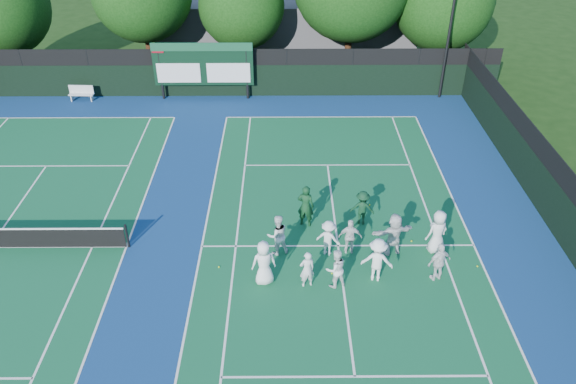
{
  "coord_description": "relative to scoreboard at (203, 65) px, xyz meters",
  "views": [
    {
      "loc": [
        -2.13,
        -16.68,
        14.21
      ],
      "look_at": [
        -2.0,
        3.0,
        1.3
      ],
      "focal_mm": 35.0,
      "sensor_mm": 36.0,
      "label": 1
    }
  ],
  "objects": [
    {
      "name": "tree_e",
      "position": [
        15.11,
        3.99,
        2.56
      ],
      "size": [
        6.34,
        6.34,
        8.09
      ],
      "color": "black",
      "rests_on": "ground"
    },
    {
      "name": "scoreboard",
      "position": [
        0.0,
        0.0,
        0.0
      ],
      "size": [
        6.0,
        0.21,
        3.55
      ],
      "color": "black",
      "rests_on": "ground"
    },
    {
      "name": "player_front_2",
      "position": [
        6.7,
        -16.89,
        -1.39
      ],
      "size": [
        0.95,
        0.85,
        1.6
      ],
      "primitive_type": "imported",
      "rotation": [
        0.0,
        0.0,
        3.51
      ],
      "color": "white",
      "rests_on": "ground"
    },
    {
      "name": "player_front_1",
      "position": [
        5.67,
        -16.87,
        -1.42
      ],
      "size": [
        0.64,
        0.5,
        1.54
      ],
      "primitive_type": "imported",
      "rotation": [
        0.0,
        0.0,
        3.4
      ],
      "color": "white",
      "rests_on": "ground"
    },
    {
      "name": "coach_left",
      "position": [
        5.74,
        -13.13,
        -1.23
      ],
      "size": [
        0.8,
        0.63,
        1.92
      ],
      "primitive_type": "imported",
      "rotation": [
        0.0,
        0.0,
        2.87
      ],
      "color": "#0F391C",
      "rests_on": "ground"
    },
    {
      "name": "near_court",
      "position": [
        7.01,
        -14.59,
        -2.18
      ],
      "size": [
        11.05,
        23.85,
        0.01
      ],
      "color": "#125932",
      "rests_on": "ground"
    },
    {
      "name": "player_front_0",
      "position": [
        4.11,
        -16.69,
        -1.27
      ],
      "size": [
        1.0,
        0.76,
        1.84
      ],
      "primitive_type": "imported",
      "rotation": [
        0.0,
        0.0,
        3.35
      ],
      "color": "white",
      "rests_on": "ground"
    },
    {
      "name": "tennis_ball_3",
      "position": [
        2.34,
        -15.88,
        -2.16
      ],
      "size": [
        0.07,
        0.07,
        0.07
      ],
      "primitive_type": "sphere",
      "color": "#C9E71B",
      "rests_on": "ground"
    },
    {
      "name": "tennis_ball_2",
      "position": [
        12.26,
        -15.9,
        -2.16
      ],
      "size": [
        0.07,
        0.07,
        0.07
      ],
      "primitive_type": "sphere",
      "color": "#C9E71B",
      "rests_on": "ground"
    },
    {
      "name": "back_fence",
      "position": [
        1.01,
        0.41,
        -0.83
      ],
      "size": [
        34.0,
        0.08,
        3.0
      ],
      "color": "black",
      "rests_on": "ground"
    },
    {
      "name": "clubhouse",
      "position": [
        5.01,
        8.41,
        -0.19
      ],
      "size": [
        18.0,
        6.0,
        4.0
      ],
      "primitive_type": "cube",
      "color": "#545559",
      "rests_on": "ground"
    },
    {
      "name": "bench",
      "position": [
        -7.54,
        -0.22,
        -1.68
      ],
      "size": [
        1.53,
        0.48,
        0.95
      ],
      "color": "silver",
      "rests_on": "ground"
    },
    {
      "name": "player_back_4",
      "position": [
        10.83,
        -14.9,
        -1.25
      ],
      "size": [
        1.08,
        0.92,
        1.88
      ],
      "primitive_type": "imported",
      "rotation": [
        0.0,
        0.0,
        3.56
      ],
      "color": "white",
      "rests_on": "ground"
    },
    {
      "name": "player_back_3",
      "position": [
        9.1,
        -15.02,
        -1.27
      ],
      "size": [
        1.78,
        0.97,
        1.83
      ],
      "primitive_type": "imported",
      "rotation": [
        0.0,
        0.0,
        3.41
      ],
      "color": "silver",
      "rests_on": "ground"
    },
    {
      "name": "ground",
      "position": [
        7.01,
        -15.59,
        -2.19
      ],
      "size": [
        120.0,
        120.0,
        0.0
      ],
      "primitive_type": "plane",
      "color": "#17340E",
      "rests_on": "ground"
    },
    {
      "name": "coach_right",
      "position": [
        8.12,
        -13.03,
        -1.41
      ],
      "size": [
        1.09,
        0.73,
        1.57
      ],
      "primitive_type": "imported",
      "rotation": [
        0.0,
        0.0,
        2.99
      ],
      "color": "#0E341C",
      "rests_on": "ground"
    },
    {
      "name": "player_front_4",
      "position": [
        10.52,
        -16.56,
        -1.38
      ],
      "size": [
        1.04,
        0.73,
        1.63
      ],
      "primitive_type": "imported",
      "rotation": [
        0.0,
        0.0,
        3.53
      ],
      "color": "white",
      "rests_on": "ground"
    },
    {
      "name": "player_back_2",
      "position": [
        7.42,
        -14.98,
        -1.42
      ],
      "size": [
        0.93,
        0.44,
        1.55
      ],
      "primitive_type": "imported",
      "rotation": [
        0.0,
        0.0,
        3.07
      ],
      "color": "silver",
      "rests_on": "ground"
    },
    {
      "name": "tree_a",
      "position": [
        -12.98,
        3.99,
        2.22
      ],
      "size": [
        6.18,
        6.18,
        7.66
      ],
      "color": "black",
      "rests_on": "ground"
    },
    {
      "name": "court_apron",
      "position": [
        1.01,
        -14.59,
        -2.19
      ],
      "size": [
        34.0,
        32.0,
        0.01
      ],
      "primitive_type": "cube",
      "color": "navy",
      "rests_on": "ground"
    },
    {
      "name": "player_back_0",
      "position": [
        4.59,
        -14.98,
        -1.32
      ],
      "size": [
        1.02,
        0.9,
        1.75
      ],
      "primitive_type": "imported",
      "rotation": [
        0.0,
        0.0,
        3.46
      ],
      "color": "white",
      "rests_on": "ground"
    },
    {
      "name": "tree_c",
      "position": [
        2.32,
        3.99,
        2.28
      ],
      "size": [
        5.46,
        5.46,
        7.35
      ],
      "color": "black",
      "rests_on": "ground"
    },
    {
      "name": "tennis_ball_4",
      "position": [
        7.71,
        -13.1,
        -2.16
      ],
      "size": [
        0.07,
        0.07,
        0.07
      ],
      "primitive_type": "sphere",
      "color": "#C9E71B",
      "rests_on": "ground"
    },
    {
      "name": "tennis_ball_5",
      "position": [
        10.03,
        -14.33,
        -2.16
      ],
      "size": [
        0.07,
        0.07,
        0.07
      ],
      "primitive_type": "sphere",
      "color": "#C9E71B",
      "rests_on": "ground"
    },
    {
      "name": "player_back_1",
      "position": [
        6.56,
        -15.05,
        -1.42
      ],
      "size": [
        1.14,
        0.92,
        1.54
      ],
      "primitive_type": "imported",
      "rotation": [
        0.0,
        0.0,
        2.73
      ],
      "color": "white",
      "rests_on": "ground"
    },
    {
      "name": "divider_fence_right",
      "position": [
        16.01,
        -14.59,
        -0.83
      ],
      "size": [
        0.08,
        32.0,
        3.0
      ],
      "color": "black",
      "rests_on": "ground"
    },
    {
      "name": "tennis_ball_1",
      "position": [
        8.66,
        -11.73,
        -2.16
      ],
      "size": [
        0.07,
        0.07,
        0.07
      ],
      "primitive_type": "sphere",
      "color": "#C9E71B",
      "rests_on": "ground"
    },
    {
      "name": "player_front_3",
      "position": [
        8.25,
        -16.53,
        -1.29
      ],
      "size": [
        1.28,
        0.9,
        1.81
      ],
      "primitive_type": "imported",
      "rotation": [
        0.0,
        0.0,
        2.93
      ],
      "color": "white",
      "rests_on": "ground"
    },
    {
      "name": "tennis_ball_0",
      "position": [
        6.65,
        -16.27,
        -2.16
      ],
      "size": [
        0.07,
        0.07,
        0.07
      ],
      "primitive_type": "sphere",
      "color": "#C9E71B",
      "rests_on": "ground"
    }
  ]
}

